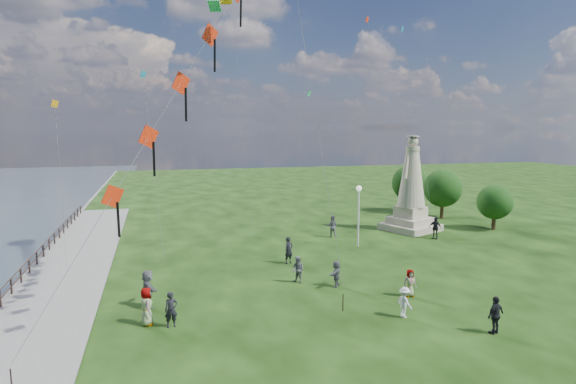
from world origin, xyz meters
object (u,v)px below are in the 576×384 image
object	(u,v)px
person_1	(298,270)
person_2	(404,302)
statue	(411,195)
person_0	(171,310)
person_5	(148,288)
person_9	(435,228)
person_3	(496,315)
person_10	(146,306)
person_6	(289,250)
person_7	(332,226)
person_11	(336,274)
lamppost	(359,203)
person_4	(410,283)

from	to	relation	value
person_1	person_2	world-z (taller)	person_1
statue	person_0	xyz separation A→B (m)	(-21.58, -16.20, -2.38)
person_5	person_9	world-z (taller)	person_5
person_3	person_9	xyz separation A→B (m)	(7.83, 17.22, 0.04)
person_0	person_10	distance (m)	1.25
person_5	statue	bearing A→B (deg)	-73.52
person_0	person_9	bearing A→B (deg)	20.22
statue	person_2	size ratio (longest dim) A/B	5.62
person_0	person_6	xyz separation A→B (m)	(8.10, 8.74, 0.09)
person_0	person_10	size ratio (longest dim) A/B	0.92
statue	person_5	xyz separation A→B (m)	(-22.66, -13.20, -2.25)
statue	person_7	world-z (taller)	statue
person_1	person_3	xyz separation A→B (m)	(6.52, -9.16, 0.06)
person_5	person_11	size ratio (longest dim) A/B	1.25
person_2	lamppost	bearing A→B (deg)	-27.84
lamppost	person_2	world-z (taller)	lamppost
statue	person_10	bearing A→B (deg)	-168.11
person_0	person_2	size ratio (longest dim) A/B	1.10
person_6	person_5	bearing A→B (deg)	-172.20
person_6	person_9	world-z (taller)	person_6
person_4	person_10	world-z (taller)	person_10
lamppost	person_9	bearing A→B (deg)	6.13
lamppost	person_4	size ratio (longest dim) A/B	3.15
lamppost	person_0	xyz separation A→B (m)	(-14.55, -11.82, -2.63)
person_7	person_9	distance (m)	8.56
person_2	person_7	distance (m)	17.48
lamppost	person_11	bearing A→B (deg)	-120.99
person_6	person_11	bearing A→B (deg)	-99.79
person_0	person_1	distance (m)	8.77
person_5	person_9	distance (m)	24.86
statue	person_9	size ratio (longest dim) A/B	4.63
person_3	person_7	world-z (taller)	person_7
person_0	person_3	size ratio (longest dim) A/B	0.96
person_1	statue	bearing A→B (deg)	94.63
person_2	person_3	bearing A→B (deg)	-146.34
person_5	person_2	bearing A→B (deg)	-125.48
person_3	person_9	distance (m)	18.92
statue	person_4	size ratio (longest dim) A/B	5.58
person_0	person_1	xyz separation A→B (m)	(7.50, 4.54, -0.02)
person_1	person_9	xyz separation A→B (m)	(14.35, 8.06, 0.11)
person_0	person_1	bearing A→B (deg)	21.45
person_0	person_5	bearing A→B (deg)	100.05
statue	person_3	world-z (taller)	statue
lamppost	person_6	world-z (taller)	lamppost
person_3	person_4	bearing A→B (deg)	-93.96
lamppost	person_1	xyz separation A→B (m)	(-7.05, -7.27, -2.65)
lamppost	person_4	xyz separation A→B (m)	(-1.79, -11.10, -2.70)
person_2	person_9	world-z (taller)	person_9
person_1	person_3	bearing A→B (deg)	0.44
person_4	person_5	bearing A→B (deg)	175.10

